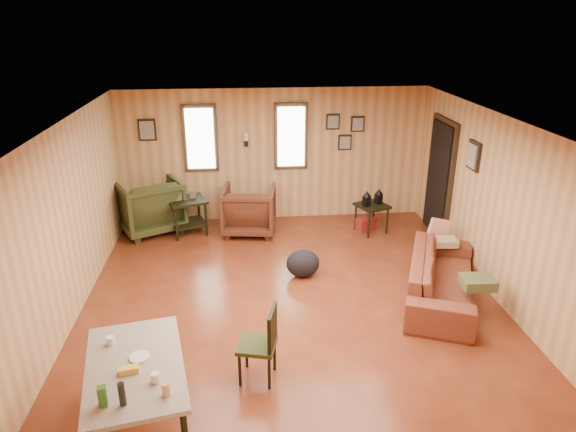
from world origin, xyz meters
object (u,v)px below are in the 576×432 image
object	(u,v)px
sofa	(443,270)
end_table	(187,210)
side_table	(372,203)
dining_table	(135,372)
recliner_brown	(249,208)
recliner_green	(149,203)

from	to	relation	value
sofa	end_table	bearing A→B (deg)	76.70
side_table	dining_table	bearing A→B (deg)	-126.90
recliner_brown	recliner_green	world-z (taller)	recliner_green
sofa	dining_table	xyz separation A→B (m)	(-3.63, -2.03, 0.24)
recliner_green	end_table	bearing A→B (deg)	136.32
recliner_green	side_table	size ratio (longest dim) A/B	1.33
side_table	sofa	bearing A→B (deg)	-80.51
end_table	dining_table	world-z (taller)	dining_table
sofa	dining_table	size ratio (longest dim) A/B	1.37
sofa	dining_table	bearing A→B (deg)	141.10
sofa	recliner_brown	world-z (taller)	recliner_brown
dining_table	recliner_green	bearing A→B (deg)	86.34
recliner_brown	end_table	world-z (taller)	recliner_brown
recliner_green	dining_table	xyz separation A→B (m)	(0.61, -4.75, 0.13)
side_table	recliner_brown	bearing A→B (deg)	174.76
recliner_brown	end_table	distance (m)	1.06
recliner_brown	end_table	xyz separation A→B (m)	(-1.06, 0.03, -0.02)
recliner_brown	side_table	world-z (taller)	recliner_brown
end_table	sofa	bearing A→B (deg)	-35.22
recliner_green	dining_table	distance (m)	4.79
sofa	end_table	size ratio (longest dim) A/B	2.69
recliner_brown	side_table	bearing A→B (deg)	-177.45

